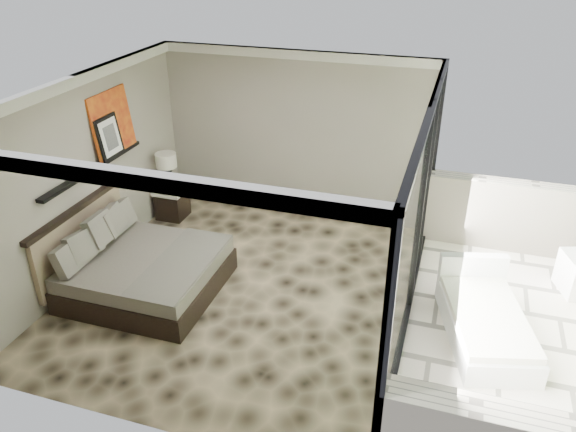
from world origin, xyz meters
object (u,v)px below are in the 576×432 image
(nightstand, at_px, (172,204))
(table_lamp, at_px, (167,166))
(bed, at_px, (139,269))
(lounger, at_px, (485,321))

(nightstand, height_order, table_lamp, table_lamp)
(bed, bearing_deg, nightstand, 106.38)
(bed, distance_m, table_lamp, 2.26)
(bed, bearing_deg, lounger, 5.11)
(nightstand, distance_m, table_lamp, 0.68)
(table_lamp, xyz_separation_m, lounger, (5.17, -1.67, -0.71))
(nightstand, xyz_separation_m, table_lamp, (-0.04, 0.01, 0.68))
(nightstand, bearing_deg, table_lamp, 172.47)
(table_lamp, bearing_deg, bed, -72.66)
(bed, xyz_separation_m, table_lamp, (-0.65, 2.08, 0.60))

